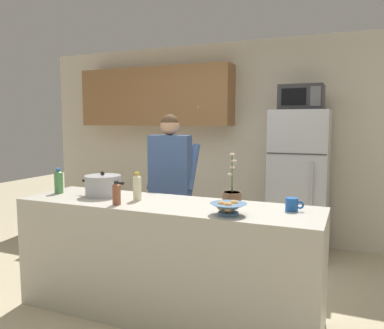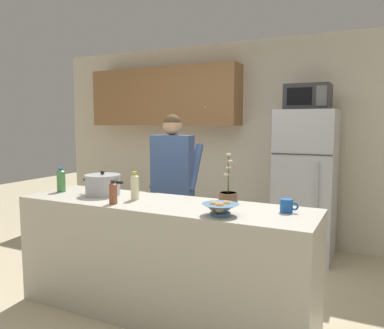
{
  "view_description": "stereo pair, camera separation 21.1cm",
  "coord_description": "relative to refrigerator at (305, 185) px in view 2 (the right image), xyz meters",
  "views": [
    {
      "loc": [
        1.35,
        -2.65,
        1.55
      ],
      "look_at": [
        0.0,
        0.55,
        1.17
      ],
      "focal_mm": 35.62,
      "sensor_mm": 36.0,
      "label": 1
    },
    {
      "loc": [
        1.54,
        -2.56,
        1.55
      ],
      "look_at": [
        0.0,
        0.55,
        1.17
      ],
      "focal_mm": 35.62,
      "sensor_mm": 36.0,
      "label": 2
    }
  ],
  "objects": [
    {
      "name": "kitchen_island",
      "position": [
        -0.8,
        -1.85,
        -0.39
      ],
      "size": [
        2.44,
        0.68,
        0.92
      ],
      "primitive_type": "cube",
      "color": "#BCB7A8",
      "rests_on": "ground"
    },
    {
      "name": "back_wall_unit",
      "position": [
        -1.08,
        0.4,
        0.6
      ],
      "size": [
        6.0,
        0.48,
        2.6
      ],
      "color": "beige",
      "rests_on": "ground"
    },
    {
      "name": "microwave",
      "position": [
        0.0,
        -0.02,
        0.99
      ],
      "size": [
        0.48,
        0.37,
        0.28
      ],
      "color": "#2D2D30",
      "rests_on": "refrigerator"
    },
    {
      "name": "ground_plane",
      "position": [
        -0.8,
        -1.85,
        -0.85
      ],
      "size": [
        14.0,
        14.0,
        0.0
      ],
      "primitive_type": "plane",
      "color": "#C6B793"
    },
    {
      "name": "bottle_mid_counter",
      "position": [
        -1.05,
        -1.85,
        0.19
      ],
      "size": [
        0.07,
        0.07,
        0.23
      ],
      "color": "beige",
      "rests_on": "kitchen_island"
    },
    {
      "name": "refrigerator",
      "position": [
        0.0,
        0.0,
        0.0
      ],
      "size": [
        0.64,
        0.68,
        1.69
      ],
      "color": "#B7BABF",
      "rests_on": "ground"
    },
    {
      "name": "cooking_pot",
      "position": [
        -1.42,
        -1.8,
        0.16
      ],
      "size": [
        0.42,
        0.31,
        0.22
      ],
      "color": "#ADAFB5",
      "rests_on": "kitchen_island"
    },
    {
      "name": "bread_bowl",
      "position": [
        -0.21,
        -2.04,
        0.12
      ],
      "size": [
        0.26,
        0.26,
        0.1
      ],
      "color": "#4C7299",
      "rests_on": "kitchen_island"
    },
    {
      "name": "coffee_mug",
      "position": [
        0.17,
        -1.74,
        0.12
      ],
      "size": [
        0.13,
        0.09,
        0.1
      ],
      "color": "#1E59B2",
      "rests_on": "kitchen_island"
    },
    {
      "name": "bottle_far_corner",
      "position": [
        -1.11,
        -2.06,
        0.16
      ],
      "size": [
        0.06,
        0.06,
        0.19
      ],
      "color": "brown",
      "rests_on": "kitchen_island"
    },
    {
      "name": "potted_orchid",
      "position": [
        -0.31,
        -1.64,
        0.14
      ],
      "size": [
        0.15,
        0.15,
        0.4
      ],
      "color": "brown",
      "rests_on": "kitchen_island"
    },
    {
      "name": "bottle_near_edge",
      "position": [
        -1.87,
        -1.85,
        0.18
      ],
      "size": [
        0.08,
        0.08,
        0.23
      ],
      "color": "#4C8C4C",
      "rests_on": "kitchen_island"
    },
    {
      "name": "person_near_pot",
      "position": [
        -1.16,
        -1.02,
        0.17
      ],
      "size": [
        0.54,
        0.46,
        1.64
      ],
      "color": "black",
      "rests_on": "ground"
    }
  ]
}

